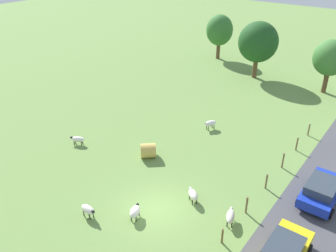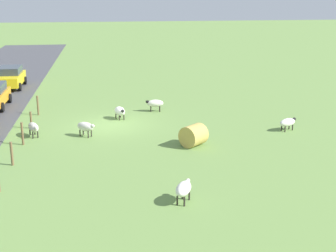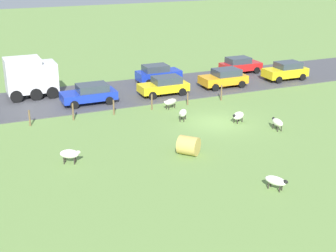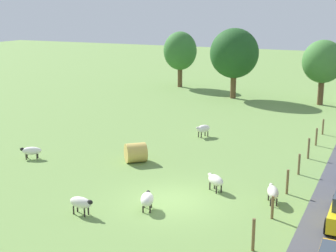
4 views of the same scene
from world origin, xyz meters
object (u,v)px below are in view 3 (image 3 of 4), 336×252
at_px(hay_bale_0, 189,145).
at_px(car_4, 90,93).
at_px(sheep_2, 170,102).
at_px(car_1, 224,78).
at_px(car_0, 158,73).
at_px(car_2, 240,65).
at_px(sheep_0, 183,113).
at_px(car_6, 286,71).
at_px(car_5, 164,85).
at_px(sheep_4, 70,154).
at_px(sheep_1, 277,122).
at_px(truck_2, 30,76).
at_px(sheep_3, 238,116).
at_px(sheep_5, 276,181).

bearing_deg(hay_bale_0, car_4, 12.57).
bearing_deg(sheep_2, car_1, -61.17).
relative_size(car_0, car_2, 1.00).
distance_m(sheep_0, car_4, 8.22).
relative_size(car_4, car_6, 1.05).
bearing_deg(car_6, car_5, 90.47).
height_order(car_1, car_4, car_1).
bearing_deg(sheep_4, car_6, -64.92).
distance_m(sheep_1, truck_2, 20.12).
bearing_deg(sheep_2, sheep_3, -147.39).
distance_m(car_0, car_4, 8.23).
bearing_deg(hay_bale_0, car_6, -52.72).
bearing_deg(car_6, sheep_5, 142.26).
relative_size(truck_2, car_0, 1.01).
height_order(sheep_2, car_6, car_6).
xyz_separation_m(truck_2, car_5, (-3.80, -10.21, -0.93)).
bearing_deg(hay_bale_0, car_2, -39.88).
relative_size(sheep_0, sheep_1, 0.97).
height_order(sheep_2, sheep_3, same).
distance_m(sheep_4, car_5, 14.73).
xyz_separation_m(car_1, car_5, (-0.19, 5.81, -0.02)).
bearing_deg(car_6, sheep_3, 129.46).
xyz_separation_m(sheep_4, car_5, (10.50, -10.32, 0.29)).
bearing_deg(sheep_3, sheep_2, 32.61).
relative_size(sheep_4, car_0, 0.30).
bearing_deg(sheep_0, car_4, 37.44).
distance_m(sheep_3, truck_2, 17.32).
bearing_deg(sheep_0, sheep_3, -120.14).
bearing_deg(car_1, sheep_2, 118.83).
bearing_deg(sheep_2, car_4, 55.19).
xyz_separation_m(truck_2, car_4, (-3.69, -3.90, -0.93)).
height_order(sheep_2, car_0, car_0).
xyz_separation_m(sheep_1, sheep_3, (2.34, 1.61, -0.04)).
xyz_separation_m(sheep_0, car_5, (6.41, -1.32, 0.30)).
relative_size(hay_bale_0, car_1, 0.28).
bearing_deg(sheep_5, sheep_2, -2.14).
xyz_separation_m(sheep_2, sheep_4, (-6.93, 9.30, 0.03)).
bearing_deg(sheep_5, car_2, -27.46).
distance_m(sheep_1, car_2, 15.96).
xyz_separation_m(sheep_5, car_5, (17.85, -1.55, 0.38)).
bearing_deg(car_6, car_4, 89.98).
height_order(car_0, car_2, car_0).
xyz_separation_m(hay_bale_0, truck_2, (15.84, 6.61, 1.22)).
distance_m(truck_2, car_4, 5.45).
distance_m(sheep_5, car_5, 17.92).
distance_m(sheep_1, sheep_3, 2.85).
relative_size(hay_bale_0, car_2, 0.29).
bearing_deg(truck_2, sheep_3, -134.79).
bearing_deg(car_2, car_5, 112.27).
bearing_deg(hay_bale_0, sheep_3, -57.04).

